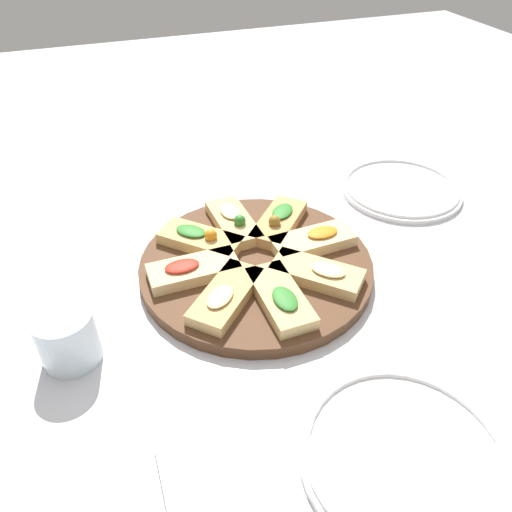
# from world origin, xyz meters

# --- Properties ---
(ground_plane) EXTENTS (3.00, 3.00, 0.00)m
(ground_plane) POSITION_xyz_m (0.00, 0.00, 0.00)
(ground_plane) COLOR silver
(serving_board) EXTENTS (0.40, 0.40, 0.02)m
(serving_board) POSITION_xyz_m (0.00, 0.00, 0.01)
(serving_board) COLOR #51331E
(serving_board) RESTS_ON ground_plane
(focaccia_slice_0) EXTENTS (0.15, 0.15, 0.04)m
(focaccia_slice_0) POSITION_xyz_m (-0.08, 0.07, 0.03)
(focaccia_slice_0) COLOR tan
(focaccia_slice_0) RESTS_ON serving_board
(focaccia_slice_1) EXTENTS (0.15, 0.07, 0.04)m
(focaccia_slice_1) POSITION_xyz_m (-0.11, -0.01, 0.03)
(focaccia_slice_1) COLOR #DBB775
(focaccia_slice_1) RESTS_ON serving_board
(focaccia_slice_2) EXTENTS (0.15, 0.15, 0.04)m
(focaccia_slice_2) POSITION_xyz_m (-0.08, -0.08, 0.03)
(focaccia_slice_2) COLOR tan
(focaccia_slice_2) RESTS_ON serving_board
(focaccia_slice_3) EXTENTS (0.06, 0.15, 0.03)m
(focaccia_slice_3) POSITION_xyz_m (0.00, -0.11, 0.03)
(focaccia_slice_3) COLOR #E5C689
(focaccia_slice_3) RESTS_ON serving_board
(focaccia_slice_4) EXTENTS (0.15, 0.15, 0.03)m
(focaccia_slice_4) POSITION_xyz_m (0.08, -0.08, 0.03)
(focaccia_slice_4) COLOR tan
(focaccia_slice_4) RESTS_ON serving_board
(focaccia_slice_5) EXTENTS (0.15, 0.07, 0.03)m
(focaccia_slice_5) POSITION_xyz_m (0.11, 0.00, 0.03)
(focaccia_slice_5) COLOR #DBB775
(focaccia_slice_5) RESTS_ON serving_board
(focaccia_slice_6) EXTENTS (0.15, 0.15, 0.03)m
(focaccia_slice_6) POSITION_xyz_m (0.08, 0.08, 0.03)
(focaccia_slice_6) COLOR #DBB775
(focaccia_slice_6) RESTS_ON serving_board
(focaccia_slice_7) EXTENTS (0.07, 0.15, 0.03)m
(focaccia_slice_7) POSITION_xyz_m (-0.01, 0.11, 0.03)
(focaccia_slice_7) COLOR #E5C689
(focaccia_slice_7) RESTS_ON serving_board
(plate_left) EXTENTS (0.25, 0.25, 0.02)m
(plate_left) POSITION_xyz_m (-0.14, 0.38, 0.01)
(plate_left) COLOR white
(plate_left) RESTS_ON ground_plane
(plate_right) EXTENTS (0.25, 0.25, 0.02)m
(plate_right) POSITION_xyz_m (0.39, 0.05, 0.01)
(plate_right) COLOR white
(plate_right) RESTS_ON ground_plane
(water_glass) EXTENTS (0.08, 0.08, 0.08)m
(water_glass) POSITION_xyz_m (0.09, -0.31, 0.04)
(water_glass) COLOR silver
(water_glass) RESTS_ON ground_plane
(napkin_stack) EXTENTS (0.13, 0.11, 0.01)m
(napkin_stack) POSITION_xyz_m (0.34, -0.18, 0.01)
(napkin_stack) COLOR white
(napkin_stack) RESTS_ON ground_plane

